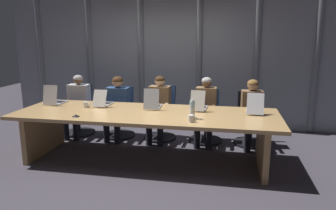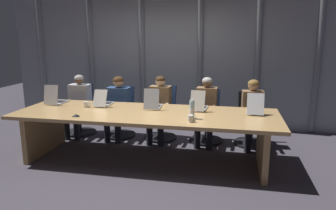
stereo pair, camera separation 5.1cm
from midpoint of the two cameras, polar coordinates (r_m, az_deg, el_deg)
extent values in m
plane|color=#47424C|center=(4.99, -4.17, -9.77)|extent=(13.99, 13.99, 0.00)
cube|color=tan|center=(4.77, -4.31, -1.61)|extent=(3.91, 1.27, 0.05)
cube|color=black|center=(4.78, -4.29, -2.37)|extent=(3.32, 0.10, 0.06)
cube|color=tan|center=(5.55, -21.56, -4.49)|extent=(0.08, 1.08, 0.71)
cube|color=tan|center=(4.74, 16.24, -6.92)|extent=(0.08, 1.08, 0.71)
cube|color=gray|center=(6.66, 0.25, 8.26)|extent=(6.99, 0.10, 2.80)
cylinder|color=slate|center=(7.70, -21.93, 7.94)|extent=(0.12, 0.12, 2.74)
cylinder|color=slate|center=(7.14, -13.92, 8.18)|extent=(0.12, 0.12, 2.74)
cylinder|color=slate|center=(6.75, -5.01, 8.27)|extent=(0.12, 0.12, 2.74)
cylinder|color=slate|center=(6.52, 5.37, 8.12)|extent=(0.12, 0.12, 2.74)
cylinder|color=slate|center=(6.51, 15.30, 7.73)|extent=(0.12, 0.12, 2.74)
cylinder|color=slate|center=(6.69, 24.81, 7.14)|extent=(0.12, 0.12, 2.74)
cube|color=#BCBCC1|center=(5.71, -19.41, 0.42)|extent=(0.25, 0.34, 0.02)
cube|color=black|center=(5.73, -19.29, 0.57)|extent=(0.21, 0.19, 0.00)
cube|color=#BCBCC1|center=(5.51, -20.60, 1.68)|extent=(0.24, 0.08, 0.32)
cube|color=black|center=(5.52, -20.57, 1.70)|extent=(0.22, 0.06, 0.28)
cube|color=beige|center=(5.39, -11.46, 0.19)|extent=(0.21, 0.30, 0.02)
cube|color=black|center=(5.40, -11.38, 0.34)|extent=(0.18, 0.16, 0.00)
cube|color=beige|center=(5.17, -12.40, 1.18)|extent=(0.21, 0.13, 0.26)
cube|color=black|center=(5.17, -12.38, 1.22)|extent=(0.19, 0.11, 0.23)
cube|color=#A8ADB7|center=(5.09, -2.91, -0.29)|extent=(0.26, 0.35, 0.02)
cube|color=black|center=(5.11, -2.86, -0.12)|extent=(0.21, 0.20, 0.00)
cube|color=#A8ADB7|center=(4.86, -3.32, 1.07)|extent=(0.24, 0.10, 0.31)
cube|color=black|center=(4.86, -3.31, 1.10)|extent=(0.22, 0.09, 0.28)
cube|color=beige|center=(5.01, 5.41, -0.52)|extent=(0.24, 0.35, 0.02)
cube|color=black|center=(5.04, 5.46, -0.35)|extent=(0.20, 0.20, 0.00)
cube|color=beige|center=(4.77, 5.02, 0.76)|extent=(0.22, 0.12, 0.30)
cube|color=black|center=(4.78, 5.03, 0.80)|extent=(0.20, 0.11, 0.27)
cube|color=#BCBCC1|center=(5.02, 14.92, -0.89)|extent=(0.26, 0.36, 0.02)
cube|color=black|center=(5.04, 14.92, -0.71)|extent=(0.21, 0.20, 0.00)
cube|color=#BCBCC1|center=(4.74, 15.08, 0.22)|extent=(0.25, 0.18, 0.29)
cube|color=black|center=(4.74, 15.08, 0.26)|extent=(0.22, 0.16, 0.26)
cube|color=navy|center=(6.38, -15.94, -1.34)|extent=(0.55, 0.55, 0.08)
cube|color=navy|center=(6.52, -15.51, 1.55)|extent=(0.44, 0.18, 0.49)
cylinder|color=#262628|center=(6.43, -15.83, -3.15)|extent=(0.05, 0.05, 0.34)
cylinder|color=black|center=(6.48, -15.73, -4.76)|extent=(0.60, 0.60, 0.04)
cube|color=navy|center=(6.06, -9.07, -1.72)|extent=(0.50, 0.50, 0.08)
cube|color=navy|center=(6.20, -8.40, 1.21)|extent=(0.44, 0.13, 0.47)
cylinder|color=#262628|center=(6.11, -9.00, -3.62)|extent=(0.05, 0.05, 0.34)
cylinder|color=black|center=(6.17, -8.94, -5.31)|extent=(0.60, 0.60, 0.04)
cube|color=navy|center=(5.84, -1.73, -2.09)|extent=(0.55, 0.55, 0.08)
cube|color=navy|center=(5.98, -0.94, 1.16)|extent=(0.45, 0.19, 0.52)
cylinder|color=#262628|center=(5.90, -1.71, -4.06)|extent=(0.05, 0.05, 0.34)
cylinder|color=black|center=(5.96, -1.70, -5.80)|extent=(0.60, 0.60, 0.04)
cube|color=navy|center=(5.73, 6.53, -2.48)|extent=(0.48, 0.48, 0.08)
cube|color=navy|center=(5.88, 6.76, 0.62)|extent=(0.43, 0.11, 0.46)
cylinder|color=#262628|center=(5.78, 6.48, -4.48)|extent=(0.05, 0.05, 0.34)
cylinder|color=black|center=(5.84, 6.43, -6.25)|extent=(0.60, 0.60, 0.04)
cube|color=black|center=(5.73, 14.47, -2.79)|extent=(0.54, 0.54, 0.08)
cube|color=black|center=(5.88, 14.20, 0.23)|extent=(0.44, 0.17, 0.45)
cylinder|color=#262628|center=(5.78, 14.36, -4.80)|extent=(0.05, 0.05, 0.34)
cylinder|color=black|center=(5.84, 14.26, -6.57)|extent=(0.60, 0.60, 0.04)
cube|color=silver|center=(6.28, -15.83, 1.23)|extent=(0.39, 0.23, 0.51)
sphere|color=brown|center=(6.22, -16.02, 4.39)|extent=(0.18, 0.18, 0.18)
ellipsoid|color=#B2ADA8|center=(6.22, -16.03, 4.59)|extent=(0.18, 0.18, 0.13)
cylinder|color=silver|center=(6.19, -14.53, 1.78)|extent=(0.07, 0.14, 0.27)
cylinder|color=brown|center=(6.03, -15.36, 0.32)|extent=(0.07, 0.30, 0.06)
cylinder|color=silver|center=(6.34, -17.17, 1.87)|extent=(0.07, 0.14, 0.27)
cylinder|color=brown|center=(6.19, -18.04, 0.45)|extent=(0.07, 0.30, 0.06)
cylinder|color=#262833|center=(6.12, -15.71, -1.80)|extent=(0.14, 0.40, 0.13)
cylinder|color=#262833|center=(6.02, -16.39, -4.13)|extent=(0.11, 0.11, 0.44)
cylinder|color=#262833|center=(6.21, -17.35, -1.68)|extent=(0.14, 0.40, 0.13)
cylinder|color=#262833|center=(6.12, -18.04, -3.98)|extent=(0.11, 0.11, 0.44)
cube|color=#335184|center=(5.98, -9.14, 0.85)|extent=(0.41, 0.22, 0.48)
sphere|color=tan|center=(5.92, -9.26, 4.12)|extent=(0.20, 0.20, 0.20)
ellipsoid|color=#472D19|center=(5.91, -9.27, 4.36)|extent=(0.20, 0.20, 0.15)
cylinder|color=#335184|center=(5.91, -7.58, 1.27)|extent=(0.07, 0.14, 0.27)
cylinder|color=tan|center=(5.74, -8.21, -0.28)|extent=(0.06, 0.30, 0.06)
cylinder|color=#335184|center=(6.03, -10.71, 1.38)|extent=(0.07, 0.14, 0.27)
cylinder|color=tan|center=(5.86, -11.41, -0.13)|extent=(0.06, 0.30, 0.06)
cylinder|color=#262833|center=(5.82, -8.80, -2.19)|extent=(0.13, 0.40, 0.13)
cylinder|color=#262833|center=(5.71, -9.33, -4.67)|extent=(0.11, 0.11, 0.44)
cylinder|color=#262833|center=(5.89, -10.63, -2.09)|extent=(0.13, 0.40, 0.13)
cylinder|color=#262833|center=(5.79, -11.20, -4.53)|extent=(0.11, 0.11, 0.44)
cube|color=olive|center=(5.75, -1.73, 0.80)|extent=(0.38, 0.23, 0.53)
sphere|color=beige|center=(5.69, -1.75, 4.33)|extent=(0.18, 0.18, 0.18)
ellipsoid|color=#472D19|center=(5.69, -1.75, 4.55)|extent=(0.18, 0.18, 0.13)
cylinder|color=olive|center=(5.70, -0.21, 1.47)|extent=(0.07, 0.14, 0.27)
cylinder|color=beige|center=(5.53, -0.70, -0.13)|extent=(0.07, 0.30, 0.06)
cylinder|color=olive|center=(5.78, -3.23, 1.60)|extent=(0.07, 0.14, 0.27)
cylinder|color=beige|center=(5.61, -3.81, 0.03)|extent=(0.07, 0.30, 0.06)
cylinder|color=#262833|center=(5.61, -1.23, -2.61)|extent=(0.14, 0.40, 0.13)
cylinder|color=#262833|center=(5.50, -1.68, -5.19)|extent=(0.11, 0.11, 0.44)
cylinder|color=#262833|center=(5.66, -3.20, -2.49)|extent=(0.14, 0.40, 0.13)
cylinder|color=#262833|center=(5.55, -3.68, -5.04)|extent=(0.11, 0.11, 0.44)
cube|color=olive|center=(5.64, 6.58, 0.48)|extent=(0.36, 0.23, 0.53)
sphere|color=brown|center=(5.57, 6.67, 4.08)|extent=(0.18, 0.18, 0.18)
ellipsoid|color=#B2ADA8|center=(5.57, 6.68, 4.30)|extent=(0.18, 0.18, 0.13)
cylinder|color=olive|center=(5.61, 8.08, 1.17)|extent=(0.07, 0.14, 0.27)
cylinder|color=brown|center=(5.43, 7.85, -0.47)|extent=(0.07, 0.30, 0.06)
cylinder|color=olive|center=(5.64, 5.12, 1.31)|extent=(0.07, 0.14, 0.27)
cylinder|color=brown|center=(5.46, 4.80, -0.32)|extent=(0.07, 0.30, 0.06)
cylinder|color=#262833|center=(5.50, 7.31, -3.01)|extent=(0.14, 0.40, 0.13)
cylinder|color=#262833|center=(5.39, 7.05, -5.65)|extent=(0.11, 0.11, 0.44)
cylinder|color=#262833|center=(5.52, 5.24, -2.90)|extent=(0.14, 0.40, 0.13)
cylinder|color=#262833|center=(5.41, 4.94, -5.53)|extent=(0.11, 0.11, 0.44)
cube|color=olive|center=(5.64, 14.50, 0.00)|extent=(0.37, 0.25, 0.50)
sphere|color=tan|center=(5.58, 14.70, 3.49)|extent=(0.19, 0.19, 0.19)
ellipsoid|color=olive|center=(5.57, 14.71, 3.73)|extent=(0.19, 0.19, 0.14)
cylinder|color=olive|center=(5.65, 15.99, 0.56)|extent=(0.08, 0.14, 0.27)
cylinder|color=tan|center=(5.48, 16.30, -1.09)|extent=(0.09, 0.30, 0.06)
cylinder|color=olive|center=(5.61, 13.07, 0.63)|extent=(0.08, 0.14, 0.27)
cylinder|color=tan|center=(5.43, 13.28, -1.03)|extent=(0.09, 0.30, 0.06)
cylinder|color=#262833|center=(5.53, 15.68, -3.30)|extent=(0.17, 0.41, 0.13)
cylinder|color=#262833|center=(5.42, 15.88, -5.94)|extent=(0.11, 0.11, 0.44)
cylinder|color=#262833|center=(5.50, 13.63, -3.27)|extent=(0.17, 0.41, 0.13)
cylinder|color=#262833|center=(5.39, 13.77, -5.93)|extent=(0.11, 0.11, 0.44)
cylinder|color=silver|center=(4.37, 4.03, -0.86)|extent=(0.07, 0.07, 0.25)
cylinder|color=white|center=(4.38, 4.03, -1.02)|extent=(0.07, 0.07, 0.08)
cylinder|color=white|center=(4.34, 4.06, 0.90)|extent=(0.04, 0.04, 0.02)
cylinder|color=white|center=(4.23, 3.77, -2.42)|extent=(0.08, 0.08, 0.09)
torus|color=white|center=(4.23, 4.47, -2.45)|extent=(0.07, 0.01, 0.07)
cylinder|color=white|center=(5.23, -14.80, 0.06)|extent=(0.08, 0.08, 0.09)
torus|color=white|center=(5.21, -14.29, 0.04)|extent=(0.06, 0.01, 0.06)
cone|color=black|center=(4.68, -16.46, -1.81)|extent=(0.11, 0.11, 0.03)
camera|label=1|loc=(0.03, -90.31, -0.07)|focal=34.06mm
camera|label=2|loc=(0.03, 89.69, 0.07)|focal=34.06mm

